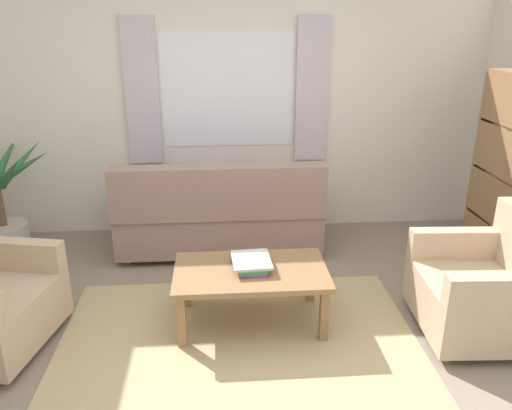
{
  "coord_description": "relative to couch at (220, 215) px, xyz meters",
  "views": [
    {
      "loc": [
        -0.1,
        -2.86,
        2.15
      ],
      "look_at": [
        0.16,
        0.7,
        0.81
      ],
      "focal_mm": 35.57,
      "sensor_mm": 36.0,
      "label": 1
    }
  ],
  "objects": [
    {
      "name": "couch",
      "position": [
        0.0,
        0.0,
        0.0
      ],
      "size": [
        1.9,
        0.82,
        0.92
      ],
      "rotation": [
        0.0,
        0.0,
        3.14
      ],
      "color": "gray",
      "rests_on": "ground_plane"
    },
    {
      "name": "armchair_right",
      "position": [
        1.88,
        -1.49,
        -0.01
      ],
      "size": [
        0.86,
        0.88,
        0.88
      ],
      "rotation": [
        0.0,
        0.0,
        -1.63
      ],
      "color": "tan",
      "rests_on": "ground_plane"
    },
    {
      "name": "ground_plane",
      "position": [
        0.11,
        -1.62,
        -0.37
      ],
      "size": [
        6.24,
        6.24,
        0.0
      ],
      "primitive_type": "plane",
      "color": "gray"
    },
    {
      "name": "book_stack_on_table",
      "position": [
        0.22,
        -1.23,
        0.11
      ],
      "size": [
        0.29,
        0.35,
        0.07
      ],
      "color": "#7F478C",
      "rests_on": "coffee_table"
    },
    {
      "name": "wall_back",
      "position": [
        0.11,
        0.64,
        0.93
      ],
      "size": [
        5.32,
        0.12,
        2.6
      ],
      "primitive_type": "cube",
      "color": "silver",
      "rests_on": "ground_plane"
    },
    {
      "name": "area_rug",
      "position": [
        0.11,
        -1.62,
        -0.36
      ],
      "size": [
        2.5,
        1.94,
        0.01
      ],
      "primitive_type": "cube",
      "color": "tan",
      "rests_on": "ground_plane"
    },
    {
      "name": "coffee_table",
      "position": [
        0.22,
        -1.26,
        0.01
      ],
      "size": [
        1.1,
        0.64,
        0.44
      ],
      "color": "olive",
      "rests_on": "ground_plane"
    },
    {
      "name": "potted_plant",
      "position": [
        -2.05,
        0.11,
        0.12
      ],
      "size": [
        1.11,
        1.26,
        1.15
      ],
      "color": "#B7B2A8",
      "rests_on": "ground_plane"
    },
    {
      "name": "window_with_curtains",
      "position": [
        0.11,
        0.55,
        1.08
      ],
      "size": [
        1.98,
        0.07,
        1.4
      ],
      "color": "white"
    }
  ]
}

